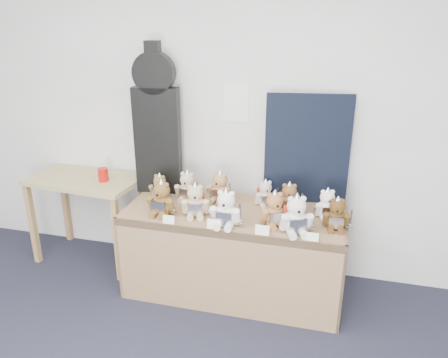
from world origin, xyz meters
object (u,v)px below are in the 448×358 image
(display_table, at_px, (232,233))
(teddy_front_right, at_px, (275,210))
(side_table, at_px, (86,191))
(teddy_front_centre, at_px, (226,210))
(teddy_front_end, at_px, (337,215))
(red_cup, at_px, (103,175))
(teddy_back_right, at_px, (289,199))
(teddy_back_centre_right, at_px, (265,194))
(teddy_back_left, at_px, (187,187))
(teddy_back_end, at_px, (327,205))
(teddy_back_centre_left, at_px, (220,188))
(teddy_back_far_left, at_px, (160,188))
(teddy_front_left, at_px, (195,202))
(teddy_front_far_right, at_px, (296,216))
(guitar_case, at_px, (157,122))
(teddy_front_far_left, at_px, (162,200))

(display_table, xyz_separation_m, teddy_front_right, (0.33, -0.09, 0.27))
(side_table, relative_size, teddy_front_centre, 3.28)
(side_table, height_order, teddy_front_end, teddy_front_end)
(red_cup, height_order, teddy_back_right, teddy_back_right)
(teddy_back_centre_right, bearing_deg, side_table, 156.67)
(teddy_front_end, bearing_deg, teddy_back_left, 167.41)
(teddy_front_end, distance_m, teddy_back_end, 0.18)
(teddy_back_centre_left, distance_m, teddy_back_end, 0.85)
(teddy_back_far_left, bearing_deg, teddy_front_left, -21.44)
(display_table, bearing_deg, teddy_front_far_right, -18.90)
(guitar_case, distance_m, teddy_back_centre_right, 1.06)
(red_cup, height_order, teddy_front_far_left, teddy_front_far_left)
(display_table, distance_m, teddy_back_centre_right, 0.40)
(display_table, distance_m, side_table, 1.41)
(red_cup, distance_m, teddy_back_centre_right, 1.39)
(teddy_back_left, bearing_deg, side_table, 176.62)
(teddy_back_right, bearing_deg, teddy_back_left, 171.36)
(teddy_back_centre_right, height_order, teddy_back_right, teddy_back_right)
(display_table, relative_size, teddy_front_far_left, 5.71)
(teddy_front_centre, distance_m, teddy_back_centre_left, 0.43)
(teddy_front_far_left, distance_m, teddy_back_centre_left, 0.50)
(teddy_front_end, bearing_deg, teddy_back_centre_right, 151.34)
(teddy_front_centre, bearing_deg, teddy_front_left, 159.05)
(red_cup, bearing_deg, teddy_back_left, -0.47)
(teddy_front_left, bearing_deg, display_table, 1.04)
(display_table, xyz_separation_m, side_table, (-1.39, 0.22, 0.11))
(guitar_case, bearing_deg, red_cup, -170.53)
(red_cup, relative_size, teddy_front_centre, 0.37)
(guitar_case, height_order, teddy_back_left, guitar_case)
(side_table, height_order, teddy_front_left, teddy_front_left)
(display_table, bearing_deg, teddy_front_end, -2.77)
(teddy_front_far_left, bearing_deg, teddy_front_right, 6.63)
(teddy_back_centre_left, bearing_deg, teddy_back_left, -162.50)
(teddy_front_far_right, bearing_deg, teddy_front_centre, 162.98)
(teddy_front_right, bearing_deg, teddy_back_far_left, 139.77)
(red_cup, distance_m, teddy_back_far_left, 0.53)
(teddy_front_far_left, xyz_separation_m, teddy_front_end, (1.28, 0.09, -0.01))
(guitar_case, distance_m, red_cup, 0.66)
(teddy_front_left, xyz_separation_m, teddy_back_far_left, (-0.39, 0.23, -0.02))
(side_table, bearing_deg, teddy_back_centre_right, 5.75)
(red_cup, relative_size, teddy_front_end, 0.44)
(teddy_front_end, xyz_separation_m, teddy_back_left, (-1.18, 0.22, 0.01))
(teddy_front_right, height_order, teddy_back_end, teddy_front_right)
(side_table, xyz_separation_m, teddy_back_centre_right, (1.59, 0.02, 0.13))
(teddy_front_far_left, distance_m, teddy_back_right, 0.97)
(side_table, relative_size, teddy_back_right, 3.80)
(teddy_front_end, xyz_separation_m, teddy_back_end, (-0.07, 0.17, -0.00))
(teddy_front_far_left, relative_size, teddy_front_far_right, 0.96)
(teddy_front_far_right, distance_m, teddy_back_left, 0.98)
(display_table, relative_size, red_cup, 14.95)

